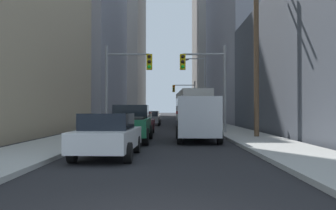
{
  "coord_description": "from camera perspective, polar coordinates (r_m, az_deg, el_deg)",
  "views": [
    {
      "loc": [
        0.34,
        -4.65,
        1.64
      ],
      "look_at": [
        0.0,
        39.28,
        2.25
      ],
      "focal_mm": 37.75,
      "sensor_mm": 36.0,
      "label": 1
    }
  ],
  "objects": [
    {
      "name": "sidewalk_left",
      "position": [
        54.92,
        -5.03,
        -2.43
      ],
      "size": [
        3.0,
        160.0,
        0.15
      ],
      "primitive_type": "cube",
      "color": "#9E9E99",
      "rests_on": "ground"
    },
    {
      "name": "sidewalk_right",
      "position": [
        54.86,
        5.21,
        -2.43
      ],
      "size": [
        3.0,
        160.0,
        0.15
      ],
      "primitive_type": "cube",
      "color": "#9E9E99",
      "rests_on": "ground"
    },
    {
      "name": "city_bus",
      "position": [
        34.17,
        3.86,
        -0.31
      ],
      "size": [
        2.9,
        11.58,
        3.4
      ],
      "color": "silver",
      "rests_on": "ground"
    },
    {
      "name": "pickup_truck_green",
      "position": [
        18.24,
        -6.24,
        -3.01
      ],
      "size": [
        2.2,
        5.44,
        1.9
      ],
      "color": "#195938",
      "rests_on": "ground"
    },
    {
      "name": "cargo_van_silver",
      "position": [
        18.51,
        4.7,
        -1.88
      ],
      "size": [
        2.16,
        5.25,
        2.26
      ],
      "color": "#B7BABF",
      "rests_on": "ground"
    },
    {
      "name": "sedan_white",
      "position": [
        12.36,
        -9.67,
        -4.81
      ],
      "size": [
        1.95,
        4.26,
        1.52
      ],
      "color": "white",
      "rests_on": "ground"
    },
    {
      "name": "sedan_maroon",
      "position": [
        23.89,
        -4.72,
        -2.88
      ],
      "size": [
        1.95,
        4.26,
        1.52
      ],
      "color": "maroon",
      "rests_on": "ground"
    },
    {
      "name": "sedan_grey",
      "position": [
        37.46,
        -2.73,
        -2.13
      ],
      "size": [
        1.95,
        4.26,
        1.52
      ],
      "color": "slate",
      "rests_on": "ground"
    },
    {
      "name": "traffic_signal_near_left",
      "position": [
        24.04,
        -6.77,
        4.87
      ],
      "size": [
        3.17,
        0.44,
        6.0
      ],
      "color": "gray",
      "rests_on": "ground"
    },
    {
      "name": "traffic_signal_near_right",
      "position": [
        23.97,
        6.09,
        4.88
      ],
      "size": [
        3.12,
        0.44,
        6.0
      ],
      "color": "gray",
      "rests_on": "ground"
    },
    {
      "name": "traffic_signal_far_right",
      "position": [
        53.47,
        2.79,
        1.76
      ],
      "size": [
        3.48,
        0.44,
        6.0
      ],
      "color": "gray",
      "rests_on": "ground"
    },
    {
      "name": "utility_pole_right",
      "position": [
        20.84,
        14.07,
        9.12
      ],
      "size": [
        2.2,
        0.28,
        9.89
      ],
      "color": "brown",
      "rests_on": "ground"
    },
    {
      "name": "street_lamp_right",
      "position": [
        39.13,
        5.41,
        3.45
      ],
      "size": [
        2.38,
        0.32,
        7.5
      ],
      "color": "gray",
      "rests_on": "ground"
    },
    {
      "name": "building_left_mid_office",
      "position": [
        58.69,
        -20.97,
        12.08
      ],
      "size": [
        25.62,
        24.35,
        29.34
      ],
      "primitive_type": "cube",
      "color": "#93939E",
      "rests_on": "ground"
    },
    {
      "name": "building_right_mid_block",
      "position": [
        53.15,
        16.23,
        12.37
      ],
      "size": [
        15.32,
        29.41,
        27.44
      ],
      "primitive_type": "cube",
      "color": "#93939E",
      "rests_on": "ground"
    },
    {
      "name": "building_right_far_highrise",
      "position": [
        97.12,
        11.68,
        12.97
      ],
      "size": [
        24.14,
        25.66,
        49.47
      ],
      "primitive_type": "cube",
      "color": "gray",
      "rests_on": "ground"
    }
  ]
}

